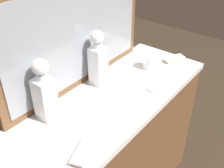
{
  "coord_description": "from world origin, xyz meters",
  "views": [
    {
      "loc": [
        -0.91,
        -0.71,
        1.71
      ],
      "look_at": [
        0.0,
        0.0,
        0.94
      ],
      "focal_mm": 44.76,
      "sensor_mm": 36.0,
      "label": 1
    }
  ],
  "objects_px": {
    "crystal_tumbler_far_left": "(150,62)",
    "silver_brush_right": "(174,59)",
    "crystal_decanter_left": "(45,95)",
    "porcelain_dish": "(154,89)",
    "silver_brush_front": "(83,152)",
    "crystal_decanter_right": "(98,63)"
  },
  "relations": [
    {
      "from": "silver_brush_right",
      "to": "porcelain_dish",
      "type": "relative_size",
      "value": 2.01
    },
    {
      "from": "crystal_tumbler_far_left",
      "to": "porcelain_dish",
      "type": "height_order",
      "value": "crystal_tumbler_far_left"
    },
    {
      "from": "crystal_decanter_right",
      "to": "silver_brush_right",
      "type": "relative_size",
      "value": 2.13
    },
    {
      "from": "crystal_decanter_left",
      "to": "porcelain_dish",
      "type": "distance_m",
      "value": 0.58
    },
    {
      "from": "silver_brush_front",
      "to": "porcelain_dish",
      "type": "height_order",
      "value": "silver_brush_front"
    },
    {
      "from": "silver_brush_right",
      "to": "crystal_decanter_right",
      "type": "bearing_deg",
      "value": 156.57
    },
    {
      "from": "crystal_decanter_right",
      "to": "silver_brush_front",
      "type": "distance_m",
      "value": 0.53
    },
    {
      "from": "crystal_decanter_right",
      "to": "porcelain_dish",
      "type": "distance_m",
      "value": 0.33
    },
    {
      "from": "crystal_tumbler_far_left",
      "to": "silver_brush_right",
      "type": "relative_size",
      "value": 0.6
    },
    {
      "from": "silver_brush_right",
      "to": "porcelain_dish",
      "type": "height_order",
      "value": "silver_brush_right"
    },
    {
      "from": "silver_brush_front",
      "to": "porcelain_dish",
      "type": "distance_m",
      "value": 0.56
    },
    {
      "from": "crystal_decanter_left",
      "to": "crystal_tumbler_far_left",
      "type": "relative_size",
      "value": 3.5
    },
    {
      "from": "crystal_decanter_right",
      "to": "porcelain_dish",
      "type": "bearing_deg",
      "value": -65.2
    },
    {
      "from": "crystal_decanter_right",
      "to": "silver_brush_right",
      "type": "height_order",
      "value": "crystal_decanter_right"
    },
    {
      "from": "porcelain_dish",
      "to": "crystal_decanter_left",
      "type": "bearing_deg",
      "value": 150.35
    },
    {
      "from": "porcelain_dish",
      "to": "crystal_tumbler_far_left",
      "type": "bearing_deg",
      "value": 37.34
    },
    {
      "from": "crystal_decanter_left",
      "to": "crystal_decanter_right",
      "type": "xyz_separation_m",
      "value": [
        0.36,
        -0.0,
        0.0
      ]
    },
    {
      "from": "crystal_tumbler_far_left",
      "to": "crystal_decanter_right",
      "type": "bearing_deg",
      "value": 157.0
    },
    {
      "from": "crystal_tumbler_far_left",
      "to": "silver_brush_right",
      "type": "xyz_separation_m",
      "value": [
        0.17,
        -0.08,
        -0.03
      ]
    },
    {
      "from": "crystal_decanter_right",
      "to": "crystal_tumbler_far_left",
      "type": "relative_size",
      "value": 3.57
    },
    {
      "from": "crystal_tumbler_far_left",
      "to": "silver_brush_right",
      "type": "bearing_deg",
      "value": -24.24
    },
    {
      "from": "crystal_decanter_right",
      "to": "silver_brush_front",
      "type": "relative_size",
      "value": 1.94
    }
  ]
}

